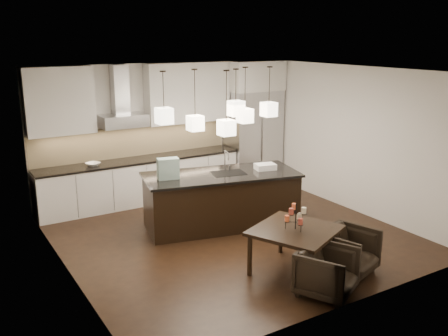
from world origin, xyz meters
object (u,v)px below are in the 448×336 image
refrigerator (253,138)px  dining_table (294,250)px  island_body (221,201)px  armchair_left (327,272)px  armchair_right (348,251)px

refrigerator → dining_table: bearing=-116.8°
island_body → armchair_left: 2.88m
armchair_left → dining_table: bearing=58.4°
armchair_right → dining_table: bearing=128.4°
island_body → dining_table: bearing=-78.2°
island_body → armchair_left: (-0.10, -2.87, -0.14)m
refrigerator → armchair_left: 5.28m
refrigerator → armchair_right: 4.74m
armchair_left → armchair_right: (0.70, 0.31, 0.01)m
island_body → armchair_right: size_ratio=3.63×
refrigerator → armchair_right: (-1.39, -4.47, -0.74)m
refrigerator → armchair_left: size_ratio=3.01×
island_body → dining_table: 2.13m
refrigerator → dining_table: refrigerator is taller
island_body → armchair_right: island_body is taller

